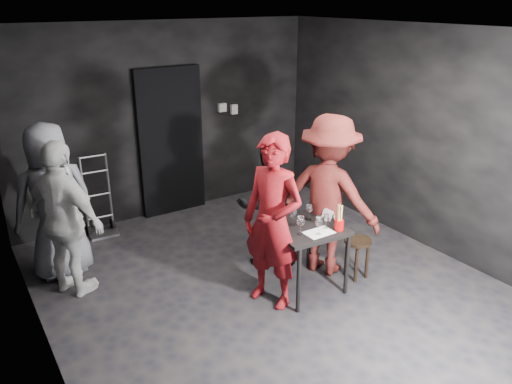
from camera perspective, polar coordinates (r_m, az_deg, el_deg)
floor at (r=5.64m, az=1.12°, el=-10.44°), size 4.50×5.00×0.02m
ceiling at (r=4.80m, az=1.37°, el=18.09°), size 4.50×5.00×0.02m
wall_back at (r=7.19m, az=-10.05°, el=8.02°), size 4.50×0.04×2.70m
wall_front at (r=3.46m, az=25.25°, el=-8.91°), size 4.50×0.04×2.70m
wall_left at (r=4.31m, az=-24.47°, el=-2.81°), size 0.04×5.00×2.70m
wall_right at (r=6.54m, az=17.93°, el=5.96°), size 0.04×5.00×2.70m
doorway at (r=7.21m, az=-9.71°, el=5.62°), size 0.95×0.10×2.10m
wallbox_upper at (r=7.48m, az=-3.89°, el=9.61°), size 0.12×0.06×0.12m
wallbox_lower at (r=7.59m, az=-2.54°, el=9.42°), size 0.10×0.06×0.14m
hand_truck at (r=6.98m, az=-17.31°, el=-3.02°), size 0.37×0.32×1.10m
tasting_table at (r=5.28m, az=5.65°, el=-4.85°), size 0.72×0.72×0.75m
stool at (r=5.71m, az=11.52°, el=-6.31°), size 0.30×0.30×0.47m
server_red at (r=4.87m, az=1.94°, el=-1.57°), size 0.77×0.92×2.16m
woman_black at (r=5.74m, az=1.35°, el=-1.51°), size 0.81×0.60×1.48m
man_maroon at (r=5.52m, az=8.42°, el=1.49°), size 1.23×1.59×2.24m
bystander_cream at (r=5.43m, az=-21.08°, el=-2.02°), size 1.02×1.23×1.90m
bystander_grey at (r=5.84m, az=-22.31°, el=0.41°), size 1.05×0.61×2.09m
tasting_mat at (r=5.10m, az=7.20°, el=-4.62°), size 0.30×0.20×0.00m
wine_glass_a at (r=5.01m, az=5.12°, el=-3.70°), size 0.09×0.09×0.22m
wine_glass_b at (r=5.16m, az=2.75°, el=-2.85°), size 0.11×0.11×0.22m
wine_glass_c at (r=5.19m, az=4.21°, el=-2.70°), size 0.11×0.11×0.22m
wine_glass_d at (r=5.03m, az=7.18°, el=-3.74°), size 0.09×0.09×0.21m
wine_glass_e at (r=5.17m, az=8.02°, el=-3.24°), size 0.09×0.09×0.18m
wine_glass_f at (r=5.34m, az=6.10°, el=-2.24°), size 0.09×0.09×0.19m
wine_bottle at (r=5.07m, az=2.44°, el=-3.08°), size 0.08×0.08×0.34m
breadstick_cup at (r=5.15m, az=9.53°, el=-2.91°), size 0.10×0.10×0.30m
reserved_card at (r=5.40m, az=8.15°, el=-2.54°), size 0.09×0.14×0.11m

